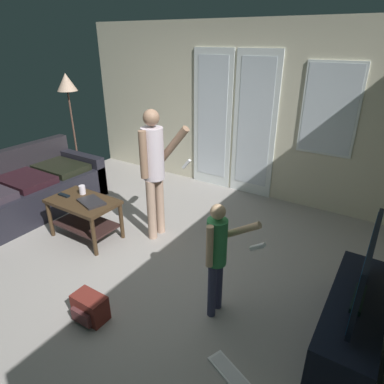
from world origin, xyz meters
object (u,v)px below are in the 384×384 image
Objects in this scene: coffee_table at (84,211)px; flat_screen_tv at (366,269)px; floor_lamp at (67,89)px; tv_remote_black at (64,195)px; person_child at (218,251)px; person_adult at (154,165)px; backpack at (90,308)px; leather_couch at (25,192)px; cup_near_edge at (82,190)px; loose_keyboard at (232,375)px; laptop_closed at (91,202)px; tv_stand at (353,320)px.

coffee_table is 0.83× the size of flat_screen_tv.
floor_lamp is 10.50× the size of tv_remote_black.
person_child is (-1.08, -0.33, -0.05)m from flat_screen_tv.
person_adult is at bearing 149.05° from person_child.
leather_couch is at bearing 158.07° from backpack.
flat_screen_tv is at bearing 1.34° from tv_remote_black.
loose_keyboard is at bearing -19.11° from cup_near_edge.
laptop_closed is (1.76, -1.26, -1.01)m from floor_lamp.
flat_screen_tv is (4.32, 0.07, 0.41)m from leather_couch.
floor_lamp is at bearing 165.84° from tv_stand.
person_child is at bearing 37.01° from backpack.
person_child is at bearing -22.80° from floor_lamp.
cup_near_edge is (-0.29, 0.12, 0.04)m from laptop_closed.
person_adult reaches higher than person_child.
cup_near_edge is (1.11, 0.11, 0.27)m from leather_couch.
leather_couch is at bearing -163.90° from laptop_closed.
person_child reaches higher than leather_couch.
person_adult is at bearing 169.72° from tv_stand.
loose_keyboard is 2.68× the size of tv_remote_black.
flat_screen_tv is at bearing -10.20° from person_adult.
floor_lamp reaches higher than person_child.
person_adult is at bearing 169.80° from flat_screen_tv.
tv_remote_black reaches higher than backpack.
tv_stand is 0.85× the size of person_adult.
person_child is 3.58× the size of backpack.
coffee_table is at bearing -144.66° from person_adult.
backpack is at bearing -33.64° from tv_remote_black.
leather_couch is 4.32m from tv_stand.
loose_keyboard is at bearing 7.21° from backpack.
floor_lamp reaches higher than leather_couch.
tv_remote_black is (-0.43, -0.05, -0.00)m from laptop_closed.
person_adult reaches higher than tv_stand.
tv_remote_black is (-1.01, -0.55, -0.43)m from person_adult.
tv_remote_black is at bearing -171.51° from coffee_table.
leather_couch is at bearing -179.06° from flat_screen_tv.
flat_screen_tv is 2.40m from person_adult.
backpack is (1.08, -0.92, -0.25)m from coffee_table.
coffee_table is 0.27m from cup_near_edge.
cup_near_edge is at bearing 48.58° from tv_remote_black.
floor_lamp reaches higher than person_adult.
backpack is (-1.99, -1.01, -0.08)m from tv_stand.
laptop_closed is at bearing -178.52° from tv_stand.
floor_lamp is at bearing 162.08° from person_adult.
person_child is 4.00m from floor_lamp.
backpack is at bearing -39.06° from floor_lamp.
flat_screen_tv is 0.64× the size of person_adult.
coffee_table is at bearing -38.09° from floor_lamp.
flat_screen_tv reaches higher than cup_near_edge.
leather_couch reaches higher than coffee_table.
coffee_table is at bearing -159.89° from laptop_closed.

